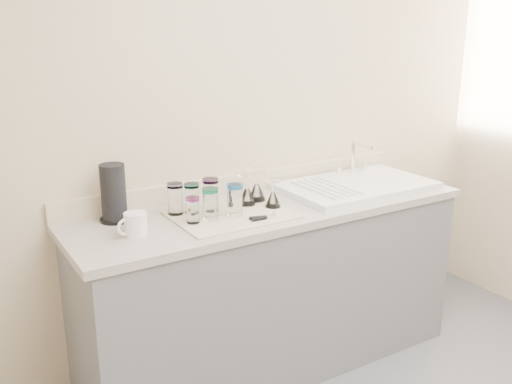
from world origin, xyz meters
TOP-DOWN VIEW (x-y plane):
  - room_envelope at (0.00, 0.00)m, footprint 3.54×3.50m
  - counter_unit at (0.00, 1.20)m, footprint 2.06×0.62m
  - sink_unit at (0.55, 1.20)m, footprint 0.82×0.50m
  - dish_towel at (-0.25, 1.16)m, footprint 0.55×0.42m
  - tumbler_teal at (-0.48, 1.30)m, footprint 0.08×0.08m
  - tumbler_cyan at (-0.40, 1.28)m, footprint 0.07×0.07m
  - tumbler_purple at (-0.30, 1.28)m, footprint 0.08×0.08m
  - tumbler_magenta at (-0.46, 1.15)m, footprint 0.06×0.06m
  - tumbler_blue at (-0.37, 1.15)m, footprint 0.07×0.07m
  - tumbler_lavender at (-0.25, 1.14)m, footprint 0.08×0.08m
  - goblet_back_left at (-0.12, 1.25)m, footprint 0.09×0.09m
  - goblet_back_right at (-0.04, 1.29)m, footprint 0.09×0.09m
  - goblet_front_right at (-0.03, 1.15)m, footprint 0.08×0.08m
  - can_opener at (-0.16, 1.02)m, footprint 0.13×0.05m
  - white_mug at (-0.73, 1.15)m, footprint 0.15×0.11m
  - paper_towel_roll at (-0.75, 1.38)m, footprint 0.14×0.14m

SIDE VIEW (x-z plane):
  - counter_unit at x=0.00m, z-range 0.00..0.90m
  - dish_towel at x=-0.25m, z-range 0.90..0.91m
  - can_opener at x=-0.16m, z-range 0.91..0.92m
  - sink_unit at x=0.55m, z-range 0.81..1.03m
  - white_mug at x=-0.73m, z-range 0.90..1.00m
  - goblet_front_right at x=-0.03m, z-range 0.89..1.02m
  - goblet_back_left at x=-0.12m, z-range 0.88..1.04m
  - goblet_back_right at x=-0.04m, z-range 0.88..1.04m
  - tumbler_magenta at x=-0.46m, z-range 0.91..1.03m
  - tumbler_cyan at x=-0.40m, z-range 0.91..1.05m
  - tumbler_blue at x=-0.37m, z-range 0.91..1.06m
  - tumbler_teal at x=-0.48m, z-range 0.91..1.06m
  - tumbler_lavender at x=-0.25m, z-range 0.91..1.06m
  - tumbler_purple at x=-0.30m, z-range 0.91..1.06m
  - paper_towel_roll at x=-0.75m, z-range 0.90..1.16m
  - room_envelope at x=0.00m, z-range 0.30..2.82m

